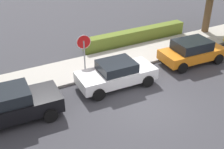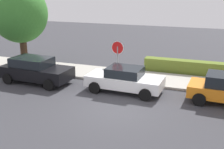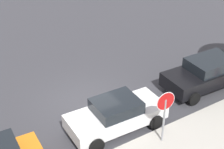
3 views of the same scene
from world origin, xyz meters
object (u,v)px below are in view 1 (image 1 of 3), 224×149
(parked_car_white, at_px, (116,74))
(parked_car_orange, at_px, (192,51))
(stop_sign, at_px, (84,48))
(parked_car_black, at_px, (9,105))

(parked_car_white, xyz_separation_m, parked_car_orange, (5.32, 0.15, 0.05))
(stop_sign, bearing_deg, parked_car_white, -60.03)
(parked_car_white, distance_m, parked_car_orange, 5.32)
(parked_car_white, bearing_deg, parked_car_orange, 1.57)
(parked_car_black, height_order, parked_car_orange, parked_car_black)
(stop_sign, relative_size, parked_car_white, 0.58)
(parked_car_white, height_order, parked_car_black, parked_car_black)
(parked_car_orange, bearing_deg, parked_car_black, -177.58)
(parked_car_white, xyz_separation_m, parked_car_black, (-5.47, -0.31, 0.08))
(parked_car_orange, bearing_deg, stop_sign, 165.68)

